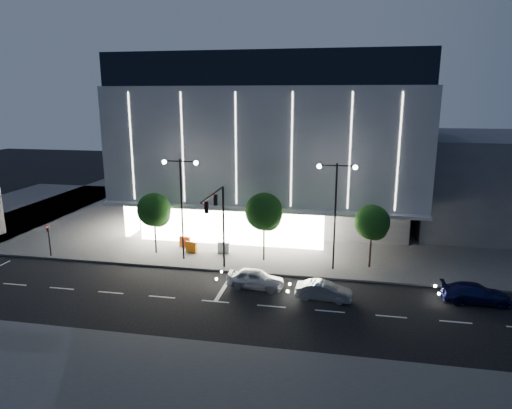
{
  "coord_description": "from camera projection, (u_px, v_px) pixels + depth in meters",
  "views": [
    {
      "loc": [
        10.39,
        -30.13,
        14.17
      ],
      "look_at": [
        3.22,
        7.47,
        5.0
      ],
      "focal_mm": 32.0,
      "sensor_mm": 36.0,
      "label": 1
    }
  ],
  "objects": [
    {
      "name": "car_lead",
      "position": [
        255.0,
        279.0,
        34.3
      ],
      "size": [
        4.49,
        2.16,
        1.48
      ],
      "primitive_type": "imported",
      "rotation": [
        0.0,
        0.0,
        1.47
      ],
      "color": "#B9BCC2",
      "rests_on": "ground"
    },
    {
      "name": "barrier_a",
      "position": [
        191.0,
        247.0,
        41.73
      ],
      "size": [
        1.13,
        0.55,
        1.0
      ],
      "primitive_type": "cube",
      "rotation": [
        0.0,
        0.0,
        -0.29
      ],
      "color": "#D5620B",
      "rests_on": "sidewalk_museum"
    },
    {
      "name": "traffic_mast",
      "position": [
        218.0,
        215.0,
        35.82
      ],
      "size": [
        0.33,
        5.89,
        7.07
      ],
      "color": "black",
      "rests_on": "ground"
    },
    {
      "name": "car_second",
      "position": [
        324.0,
        291.0,
        32.35
      ],
      "size": [
        4.04,
        1.65,
        1.3
      ],
      "primitive_type": "imported",
      "rotation": [
        0.0,
        0.0,
        1.5
      ],
      "color": "#A6AAAE",
      "rests_on": "ground"
    },
    {
      "name": "ground",
      "position": [
        195.0,
        291.0,
        33.98
      ],
      "size": [
        160.0,
        160.0,
        0.0
      ],
      "primitive_type": "plane",
      "color": "black",
      "rests_on": "ground"
    },
    {
      "name": "sidewalk_near",
      "position": [
        216.0,
        401.0,
        21.59
      ],
      "size": [
        70.0,
        10.0,
        0.15
      ],
      "primitive_type": "cube",
      "color": "#474747",
      "rests_on": "ground"
    },
    {
      "name": "museum",
      "position": [
        278.0,
        139.0,
        52.59
      ],
      "size": [
        30.0,
        25.8,
        18.0
      ],
      "color": "#4C4C51",
      "rests_on": "ground"
    },
    {
      "name": "barrier_c",
      "position": [
        185.0,
        242.0,
        43.25
      ],
      "size": [
        1.13,
        0.47,
        1.0
      ],
      "primitive_type": "cube",
      "rotation": [
        0.0,
        0.0,
        -0.2
      ],
      "color": "#ED470D",
      "rests_on": "sidewalk_museum"
    },
    {
      "name": "tree_mid",
      "position": [
        264.0,
        214.0,
        38.94
      ],
      "size": [
        3.25,
        3.25,
        6.15
      ],
      "color": "black",
      "rests_on": "ground"
    },
    {
      "name": "tree_left",
      "position": [
        154.0,
        212.0,
        40.84
      ],
      "size": [
        3.02,
        3.02,
        5.72
      ],
      "color": "black",
      "rests_on": "ground"
    },
    {
      "name": "ped_signal_far",
      "position": [
        49.0,
        237.0,
        40.57
      ],
      "size": [
        0.22,
        0.24,
        3.0
      ],
      "color": "black",
      "rests_on": "ground"
    },
    {
      "name": "street_lamp_east",
      "position": [
        336.0,
        201.0,
        36.5
      ],
      "size": [
        3.16,
        0.36,
        9.0
      ],
      "color": "black",
      "rests_on": "ground"
    },
    {
      "name": "sidewalk_museum",
      "position": [
        295.0,
        213.0,
        55.98
      ],
      "size": [
        70.0,
        40.0,
        0.15
      ],
      "primitive_type": "cube",
      "color": "#474747",
      "rests_on": "ground"
    },
    {
      "name": "car_third",
      "position": [
        476.0,
        293.0,
        31.92
      ],
      "size": [
        4.64,
        1.9,
        1.34
      ],
      "primitive_type": "imported",
      "rotation": [
        0.0,
        0.0,
        1.58
      ],
      "color": "#131547",
      "rests_on": "ground"
    },
    {
      "name": "tree_right",
      "position": [
        372.0,
        224.0,
        37.41
      ],
      "size": [
        2.91,
        2.91,
        5.51
      ],
      "color": "black",
      "rests_on": "ground"
    },
    {
      "name": "street_lamp_west",
      "position": [
        181.0,
        194.0,
        38.87
      ],
      "size": [
        3.16,
        0.36,
        9.0
      ],
      "color": "black",
      "rests_on": "ground"
    },
    {
      "name": "annex_building",
      "position": [
        483.0,
        180.0,
        51.01
      ],
      "size": [
        16.0,
        20.0,
        10.0
      ],
      "primitive_type": "cube",
      "color": "#4C4C51",
      "rests_on": "ground"
    },
    {
      "name": "barrier_d",
      "position": [
        224.0,
        248.0,
        41.54
      ],
      "size": [
        1.11,
        0.32,
        1.0
      ],
      "primitive_type": "cube",
      "rotation": [
        0.0,
        0.0,
        -0.07
      ],
      "color": "silver",
      "rests_on": "sidewalk_museum"
    }
  ]
}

